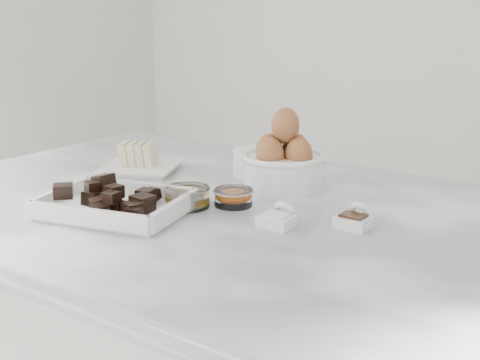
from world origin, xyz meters
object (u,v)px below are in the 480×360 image
(chocolate_dish, at_px, (115,200))
(egg_bowl, at_px, (283,161))
(sugar_ramekin, at_px, (256,162))
(salt_spoon, at_px, (278,218))
(butter_plate, at_px, (140,161))
(honey_bowl, at_px, (187,197))
(vanilla_spoon, at_px, (355,219))
(zest_bowl, at_px, (233,196))

(chocolate_dish, height_order, egg_bowl, egg_bowl)
(sugar_ramekin, xyz_separation_m, salt_spoon, (0.20, -0.24, -0.02))
(chocolate_dish, relative_size, butter_plate, 1.36)
(sugar_ramekin, distance_m, egg_bowl, 0.10)
(honey_bowl, bearing_deg, sugar_ramekin, 94.77)
(chocolate_dish, distance_m, honey_bowl, 0.12)
(sugar_ramekin, xyz_separation_m, vanilla_spoon, (0.31, -0.17, -0.02))
(sugar_ramekin, distance_m, vanilla_spoon, 0.35)
(egg_bowl, xyz_separation_m, vanilla_spoon, (0.22, -0.14, -0.04))
(chocolate_dish, xyz_separation_m, zest_bowl, (0.13, 0.15, -0.01))
(vanilla_spoon, bearing_deg, salt_spoon, -146.35)
(honey_bowl, bearing_deg, chocolate_dish, -125.32)
(salt_spoon, bearing_deg, sugar_ramekin, 130.74)
(honey_bowl, xyz_separation_m, vanilla_spoon, (0.29, 0.07, -0.01))
(sugar_ramekin, height_order, egg_bowl, egg_bowl)
(chocolate_dish, height_order, zest_bowl, chocolate_dish)
(zest_bowl, height_order, vanilla_spoon, vanilla_spoon)
(salt_spoon, bearing_deg, honey_bowl, -178.56)
(sugar_ramekin, distance_m, honey_bowl, 0.24)
(butter_plate, height_order, salt_spoon, butter_plate)
(chocolate_dish, bearing_deg, egg_bowl, 65.71)
(sugar_ramekin, relative_size, salt_spoon, 1.43)
(egg_bowl, distance_m, vanilla_spoon, 0.26)
(sugar_ramekin, height_order, zest_bowl, sugar_ramekin)
(butter_plate, xyz_separation_m, sugar_ramekin, (0.22, 0.11, 0.01))
(vanilla_spoon, xyz_separation_m, salt_spoon, (-0.10, -0.07, 0.00))
(vanilla_spoon, bearing_deg, sugar_ramekin, 150.88)
(honey_bowl, xyz_separation_m, zest_bowl, (0.06, 0.05, -0.00))
(zest_bowl, relative_size, salt_spoon, 1.09)
(sugar_ramekin, xyz_separation_m, honey_bowl, (0.02, -0.24, -0.01))
(chocolate_dish, height_order, sugar_ramekin, chocolate_dish)
(zest_bowl, bearing_deg, egg_bowl, 87.75)
(butter_plate, distance_m, honey_bowl, 0.28)
(butter_plate, height_order, honey_bowl, butter_plate)
(zest_bowl, bearing_deg, chocolate_dish, -130.83)
(sugar_ramekin, bearing_deg, zest_bowl, -66.74)
(butter_plate, xyz_separation_m, salt_spoon, (0.43, -0.13, -0.01))
(butter_plate, distance_m, egg_bowl, 0.32)
(sugar_ramekin, relative_size, vanilla_spoon, 1.47)
(butter_plate, distance_m, sugar_ramekin, 0.25)
(chocolate_dish, bearing_deg, salt_spoon, 22.49)
(sugar_ramekin, bearing_deg, salt_spoon, -49.26)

